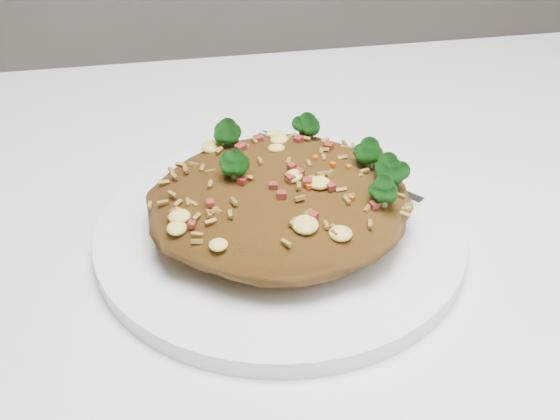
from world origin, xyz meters
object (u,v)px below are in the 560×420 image
object	(u,v)px
plate	(280,234)
fork	(342,170)
dining_table	(293,400)
fried_rice	(282,193)

from	to	relation	value
plate	fork	size ratio (longest dim) A/B	2.08
dining_table	plate	xyz separation A→B (m)	(0.00, 0.07, 0.10)
plate	fried_rice	world-z (taller)	fried_rice
dining_table	fried_rice	size ratio (longest dim) A/B	6.36
plate	fork	world-z (taller)	fork
plate	fork	bearing A→B (deg)	46.28
dining_table	plate	bearing A→B (deg)	87.90
dining_table	plate	size ratio (longest dim) A/B	4.45
fried_rice	plate	bearing A→B (deg)	-159.40
fried_rice	fork	xyz separation A→B (m)	(0.06, 0.06, -0.03)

